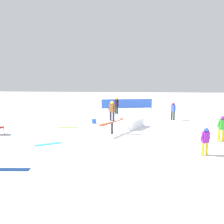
{
  "coord_description": "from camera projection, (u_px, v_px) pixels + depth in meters",
  "views": [
    {
      "loc": [
        13.59,
        0.82,
        3.91
      ],
      "look_at": [
        0.0,
        0.0,
        1.44
      ],
      "focal_mm": 35.0,
      "sensor_mm": 36.0,
      "label": 1
    }
  ],
  "objects": [
    {
      "name": "bystander_green",
      "position": [
        222.0,
        127.0,
        12.44
      ],
      "size": [
        0.28,
        0.66,
        1.49
      ],
      "rotation": [
        0.0,
        0.0,
        1.78
      ],
      "color": "yellow",
      "rests_on": "ground"
    },
    {
      "name": "ground_plane",
      "position": [
        112.0,
        134.0,
        14.1
      ],
      "size": [
        60.0,
        60.0,
        0.0
      ],
      "primitive_type": "plane",
      "color": "white"
    },
    {
      "name": "bystander_purple",
      "position": [
        205.0,
        140.0,
        10.34
      ],
      "size": [
        0.35,
        0.59,
        1.36
      ],
      "rotation": [
        0.0,
        0.0,
        2.04
      ],
      "color": "yellow",
      "rests_on": "ground"
    },
    {
      "name": "snow_kicker_ramp",
      "position": [
        129.0,
        123.0,
        15.79
      ],
      "size": [
        2.32,
        2.21,
        0.63
      ],
      "primitive_type": "cube",
      "rotation": [
        0.0,
        0.0,
        -0.54
      ],
      "color": "white",
      "rests_on": "ground"
    },
    {
      "name": "bystander_blue",
      "position": [
        173.0,
        110.0,
        18.11
      ],
      "size": [
        0.56,
        0.38,
        1.48
      ],
      "rotation": [
        0.0,
        0.0,
        3.68
      ],
      "color": "black",
      "rests_on": "ground"
    },
    {
      "name": "main_rider_on_rail",
      "position": [
        112.0,
        112.0,
        13.84
      ],
      "size": [
        1.31,
        1.11,
        1.3
      ],
      "rotation": [
        0.0,
        0.0,
        -0.66
      ],
      "color": "white",
      "rests_on": "rail_feature"
    },
    {
      "name": "loose_snowboard_cyan",
      "position": [
        49.0,
        144.0,
        12.06
      ],
      "size": [
        0.91,
        1.41,
        0.02
      ],
      "primitive_type": "cube",
      "rotation": [
        0.0,
        0.0,
        5.19
      ],
      "color": "#2CAED1",
      "rests_on": "ground"
    },
    {
      "name": "safety_fence",
      "position": [
        127.0,
        104.0,
        23.54
      ],
      "size": [
        0.9,
        5.44,
        1.1
      ],
      "rotation": [
        0.0,
        0.0,
        4.87
      ],
      "color": "blue",
      "rests_on": "ground"
    },
    {
      "name": "backpack_on_snow",
      "position": [
        94.0,
        121.0,
        17.01
      ],
      "size": [
        0.33,
        0.36,
        0.34
      ],
      "primitive_type": "cube",
      "rotation": [
        0.0,
        0.0,
        2.0
      ],
      "color": "blue",
      "rests_on": "ground"
    },
    {
      "name": "bystander_black",
      "position": [
        117.0,
        105.0,
        20.79
      ],
      "size": [
        0.56,
        0.45,
        1.57
      ],
      "rotation": [
        0.0,
        0.0,
        0.65
      ],
      "color": "#19282A",
      "rests_on": "ground"
    },
    {
      "name": "rail_feature",
      "position": [
        112.0,
        123.0,
        13.97
      ],
      "size": [
        2.18,
        1.47,
        0.84
      ],
      "rotation": [
        0.0,
        0.0,
        -0.54
      ],
      "color": "black",
      "rests_on": "ground"
    },
    {
      "name": "loose_snowboard_navy",
      "position": [
        12.0,
        170.0,
        8.89
      ],
      "size": [
        0.35,
        1.42,
        0.02
      ],
      "primitive_type": "cube",
      "rotation": [
        0.0,
        0.0,
        4.76
      ],
      "color": "navy",
      "rests_on": "ground"
    },
    {
      "name": "loose_snowboard_lime",
      "position": [
        68.0,
        128.0,
        15.65
      ],
      "size": [
        0.4,
        1.49,
        0.02
      ],
      "primitive_type": "cube",
      "rotation": [
        0.0,
        0.0,
        1.66
      ],
      "color": "#86D838",
      "rests_on": "ground"
    }
  ]
}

